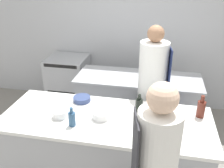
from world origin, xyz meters
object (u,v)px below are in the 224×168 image
at_px(bowl_mixing_large, 60,114).
at_px(bottle_vinegar, 72,119).
at_px(bowl_ceramic_blue, 101,115).
at_px(bowl_prep_small, 82,99).
at_px(bottle_wine, 139,105).
at_px(cup, 162,103).
at_px(chef_at_stove, 152,93).
at_px(oven_range, 69,82).
at_px(bottle_olive_oil, 201,108).

bearing_deg(bowl_mixing_large, bottle_vinegar, -33.62).
height_order(bowl_mixing_large, bowl_ceramic_blue, bowl_ceramic_blue).
bearing_deg(bottle_vinegar, bowl_prep_small, 96.83).
xyz_separation_m(bottle_wine, bowl_ceramic_blue, (-0.39, -0.23, -0.04)).
bearing_deg(cup, bowl_prep_small, -176.29).
distance_m(chef_at_stove, bottle_vinegar, 1.23).
bearing_deg(cup, bowl_mixing_large, -157.11).
relative_size(bowl_mixing_large, cup, 1.75).
xyz_separation_m(oven_range, bowl_prep_small, (0.75, -1.44, 0.48)).
xyz_separation_m(oven_range, bottle_wine, (1.46, -1.53, 0.53)).
xyz_separation_m(oven_range, bottle_olive_oil, (2.15, -1.51, 0.55)).
height_order(oven_range, bottle_olive_oil, bottle_olive_oil).
distance_m(oven_range, bottle_wine, 2.19).
bearing_deg(bowl_prep_small, bowl_mixing_large, -107.19).
xyz_separation_m(oven_range, bowl_ceramic_blue, (1.07, -1.77, 0.49)).
bearing_deg(bowl_ceramic_blue, bowl_prep_small, 134.59).
height_order(bottle_olive_oil, cup, bottle_olive_oil).
xyz_separation_m(bottle_olive_oil, bowl_mixing_large, (-1.53, -0.33, -0.06)).
distance_m(bottle_wine, bowl_mixing_large, 0.90).
distance_m(bowl_prep_small, bowl_ceramic_blue, 0.47).
bearing_deg(bowl_ceramic_blue, chef_at_stove, 55.61).
bearing_deg(oven_range, bottle_vinegar, -67.59).
height_order(bottle_olive_oil, bowl_mixing_large, bottle_olive_oil).
relative_size(bowl_ceramic_blue, cup, 2.06).
relative_size(bottle_vinegar, bowl_prep_small, 1.00).
bearing_deg(bottle_wine, bowl_mixing_large, -160.05).
bearing_deg(bottle_olive_oil, cup, 161.50).
xyz_separation_m(bottle_vinegar, cup, (0.92, 0.59, -0.04)).
height_order(bottle_vinegar, cup, bottle_vinegar).
distance_m(chef_at_stove, bowl_ceramic_blue, 0.91).
height_order(bottle_vinegar, bowl_prep_small, bottle_vinegar).
bearing_deg(oven_range, chef_at_stove, -32.69).
xyz_separation_m(chef_at_stove, bowl_prep_small, (-0.84, -0.42, 0.04)).
relative_size(oven_range, bottle_vinegar, 4.44).
relative_size(bottle_olive_oil, bowl_prep_small, 1.21).
bearing_deg(chef_at_stove, bottle_wine, -21.31).
height_order(bottle_vinegar, bowl_mixing_large, bottle_vinegar).
distance_m(bowl_mixing_large, cup, 1.20).
bearing_deg(bottle_wine, oven_range, 133.69).
height_order(oven_range, bottle_wine, bottle_wine).
height_order(chef_at_stove, cup, chef_at_stove).
relative_size(bottle_vinegar, cup, 2.31).
bearing_deg(chef_at_stove, cup, 13.52).
height_order(chef_at_stove, bowl_prep_small, chef_at_stove).
bearing_deg(chef_at_stove, oven_range, -130.72).
height_order(oven_range, bowl_prep_small, bowl_prep_small).
bearing_deg(bottle_wine, cup, 31.52).
bearing_deg(oven_range, bottle_wine, -46.31).
bearing_deg(bowl_prep_small, bowl_ceramic_blue, -45.41).
xyz_separation_m(bottle_olive_oil, bottle_wine, (-0.68, -0.02, -0.02)).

